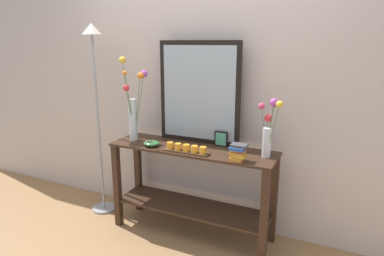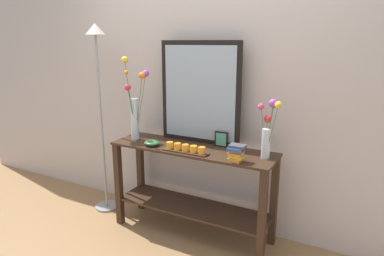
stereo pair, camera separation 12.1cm
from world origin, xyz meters
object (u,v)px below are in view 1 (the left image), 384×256
(mirror_leaning, at_px, (199,93))
(candle_tray, at_px, (186,149))
(floor_lamp, at_px, (96,89))
(tall_vase_left, at_px, (133,106))
(console_table, at_px, (192,180))
(decorative_bowl, at_px, (152,143))
(picture_frame_small, at_px, (221,139))
(book_stack, at_px, (238,152))
(vase_right, at_px, (269,126))

(mirror_leaning, relative_size, candle_tray, 2.25)
(mirror_leaning, height_order, floor_lamp, floor_lamp)
(tall_vase_left, relative_size, floor_lamp, 0.41)
(console_table, distance_m, decorative_bowl, 0.48)
(decorative_bowl, relative_size, floor_lamp, 0.07)
(picture_frame_small, distance_m, book_stack, 0.37)
(tall_vase_left, bearing_deg, floor_lamp, 178.31)
(console_table, xyz_separation_m, book_stack, (0.45, -0.14, 0.37))
(console_table, xyz_separation_m, mirror_leaning, (-0.02, 0.18, 0.74))
(vase_right, bearing_deg, floor_lamp, -178.97)
(decorative_bowl, height_order, floor_lamp, floor_lamp)
(candle_tray, bearing_deg, console_table, 95.28)
(console_table, relative_size, book_stack, 11.16)
(picture_frame_small, xyz_separation_m, book_stack, (0.24, -0.28, 0.00))
(decorative_bowl, distance_m, book_stack, 0.78)
(vase_right, xyz_separation_m, book_stack, (-0.18, -0.18, -0.18))
(book_stack, height_order, floor_lamp, floor_lamp)
(tall_vase_left, bearing_deg, decorative_bowl, -22.92)
(candle_tray, bearing_deg, mirror_leaning, 95.47)
(mirror_leaning, height_order, book_stack, mirror_leaning)
(decorative_bowl, bearing_deg, vase_right, 8.76)
(mirror_leaning, bearing_deg, picture_frame_small, -9.00)
(mirror_leaning, bearing_deg, candle_tray, -84.53)
(vase_right, height_order, candle_tray, vase_right)
(floor_lamp, bearing_deg, console_table, -0.38)
(candle_tray, distance_m, decorative_bowl, 0.34)
(vase_right, relative_size, decorative_bowl, 3.42)
(candle_tray, xyz_separation_m, picture_frame_small, (0.19, 0.28, 0.04))
(tall_vase_left, xyz_separation_m, vase_right, (1.21, 0.04, -0.07))
(console_table, height_order, book_stack, book_stack)
(tall_vase_left, height_order, book_stack, tall_vase_left)
(candle_tray, distance_m, picture_frame_small, 0.34)
(candle_tray, xyz_separation_m, book_stack, (0.44, -0.01, 0.04))
(tall_vase_left, distance_m, decorative_bowl, 0.40)
(candle_tray, height_order, decorative_bowl, candle_tray)
(tall_vase_left, relative_size, decorative_bowl, 5.48)
(vase_right, bearing_deg, mirror_leaning, 167.90)
(tall_vase_left, distance_m, picture_frame_small, 0.84)
(mirror_leaning, relative_size, book_stack, 6.87)
(mirror_leaning, xyz_separation_m, candle_tray, (0.03, -0.31, -0.41))
(mirror_leaning, bearing_deg, tall_vase_left, -162.20)
(candle_tray, relative_size, picture_frame_small, 2.97)
(mirror_leaning, xyz_separation_m, floor_lamp, (-0.99, -0.17, -0.01))
(tall_vase_left, height_order, floor_lamp, floor_lamp)
(picture_frame_small, distance_m, floor_lamp, 1.27)
(vase_right, relative_size, candle_tray, 1.18)
(picture_frame_small, xyz_separation_m, decorative_bowl, (-0.54, -0.25, -0.04))
(mirror_leaning, xyz_separation_m, picture_frame_small, (0.22, -0.04, -0.37))
(tall_vase_left, relative_size, book_stack, 5.79)
(decorative_bowl, xyz_separation_m, book_stack, (0.78, -0.03, 0.04))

